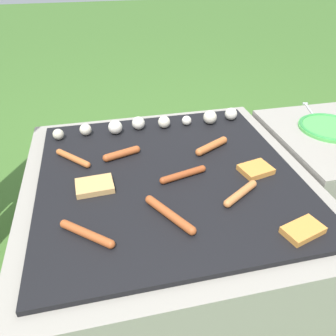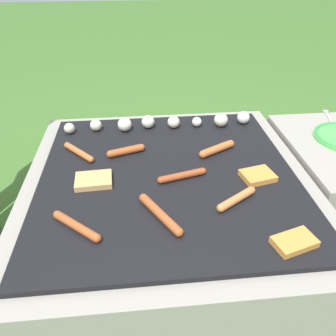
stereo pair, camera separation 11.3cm
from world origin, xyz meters
name	(u,v)px [view 2 (the right image)]	position (x,y,z in m)	size (l,w,h in m)	color
ground_plane	(168,248)	(0.00, 0.00, 0.00)	(14.00, 14.00, 0.00)	#3D6628
grill	(168,214)	(0.00, 0.00, 0.19)	(1.00, 1.00, 0.39)	gray
sausage_back_center	(217,149)	(0.20, 0.12, 0.40)	(0.15, 0.09, 0.03)	#B7602D
sausage_mid_left	(182,176)	(0.04, -0.04, 0.40)	(0.17, 0.06, 0.02)	#93421E
sausage_front_left	(79,152)	(-0.32, 0.15, 0.40)	(0.12, 0.13, 0.02)	#B7602D
sausage_back_right	(76,226)	(-0.28, -0.24, 0.40)	(0.15, 0.13, 0.02)	#A34C23
sausage_front_center	(126,151)	(-0.15, 0.14, 0.40)	(0.14, 0.06, 0.03)	#A34C23
sausage_back_left	(237,199)	(0.19, -0.18, 0.40)	(0.14, 0.10, 0.03)	#C6753D
sausage_mid_right	(160,214)	(-0.05, -0.22, 0.40)	(0.12, 0.18, 0.03)	#A34C23
bread_slice_left	(294,242)	(0.30, -0.36, 0.40)	(0.13, 0.10, 0.02)	#D18438
bread_slice_center	(258,176)	(0.30, -0.06, 0.40)	(0.12, 0.10, 0.02)	#D18438
bread_slice_right	(94,180)	(-0.25, -0.03, 0.40)	(0.12, 0.10, 0.02)	tan
mushroom_row	(166,122)	(0.03, 0.33, 0.41)	(0.80, 0.08, 0.06)	beige
fork_utensil	(330,119)	(0.77, 0.34, 0.39)	(0.07, 0.20, 0.01)	silver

